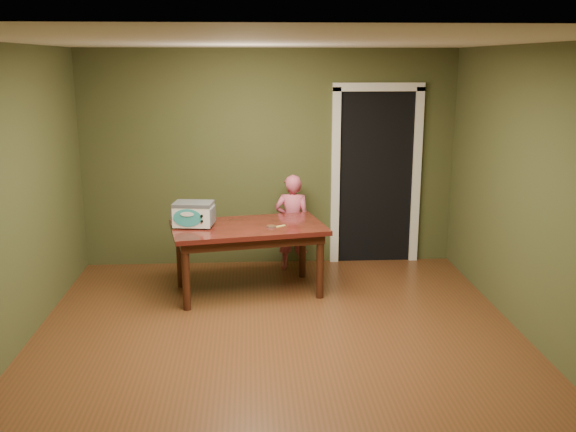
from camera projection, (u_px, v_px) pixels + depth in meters
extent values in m
plane|color=#5C301A|center=(280.00, 348.00, 5.61)|extent=(5.00, 5.00, 0.00)
cube|color=#424424|center=(270.00, 159.00, 7.73)|extent=(4.50, 0.02, 2.60)
cube|color=#424424|center=(305.00, 324.00, 2.88)|extent=(4.50, 0.02, 2.60)
cube|color=#424424|center=(1.00, 207.00, 5.17)|extent=(0.02, 5.00, 2.60)
cube|color=#424424|center=(544.00, 200.00, 5.44)|extent=(0.02, 5.00, 2.60)
cube|color=white|center=(279.00, 41.00, 5.00)|extent=(4.50, 5.00, 0.02)
cube|color=black|center=(371.00, 174.00, 8.16)|extent=(0.90, 0.60, 2.10)
cube|color=black|center=(376.00, 178.00, 7.85)|extent=(0.90, 0.02, 2.10)
cube|color=white|center=(335.00, 179.00, 7.81)|extent=(0.10, 0.06, 2.20)
cube|color=white|center=(416.00, 178.00, 7.87)|extent=(0.10, 0.06, 2.20)
cube|color=white|center=(379.00, 87.00, 7.58)|extent=(1.10, 0.06, 0.10)
cube|color=black|center=(248.00, 228.00, 6.81)|extent=(1.74, 1.18, 0.05)
cube|color=#34170D|center=(248.00, 234.00, 6.83)|extent=(1.60, 1.04, 0.10)
cylinder|color=#34170D|center=(186.00, 277.00, 6.40)|extent=(0.08, 0.08, 0.70)
cylinder|color=#34170D|center=(180.00, 257.00, 7.06)|extent=(0.08, 0.08, 0.70)
cylinder|color=#34170D|center=(320.00, 266.00, 6.74)|extent=(0.08, 0.08, 0.70)
cylinder|color=#34170D|center=(302.00, 248.00, 7.39)|extent=(0.08, 0.08, 0.70)
cylinder|color=#4C4F54|center=(176.00, 228.00, 6.66)|extent=(0.03, 0.03, 0.02)
cylinder|color=#4C4F54|center=(181.00, 223.00, 6.87)|extent=(0.03, 0.03, 0.02)
cylinder|color=#4C4F54|center=(207.00, 229.00, 6.64)|extent=(0.03, 0.03, 0.02)
cylinder|color=#4C4F54|center=(211.00, 224.00, 6.84)|extent=(0.03, 0.03, 0.02)
cube|color=white|center=(194.00, 215.00, 6.72)|extent=(0.43, 0.33, 0.22)
cube|color=#4C4F54|center=(193.00, 204.00, 6.70)|extent=(0.44, 0.34, 0.03)
cube|color=#4C4F54|center=(174.00, 214.00, 6.74)|extent=(0.05, 0.25, 0.17)
cube|color=#4C4F54|center=(213.00, 215.00, 6.71)|extent=(0.05, 0.25, 0.17)
ellipsoid|color=teal|center=(187.00, 218.00, 6.59)|extent=(0.30, 0.05, 0.19)
cylinder|color=black|center=(202.00, 216.00, 6.57)|extent=(0.03, 0.02, 0.03)
cylinder|color=black|center=(202.00, 221.00, 6.58)|extent=(0.02, 0.02, 0.02)
cylinder|color=silver|center=(271.00, 227.00, 6.71)|extent=(0.10, 0.10, 0.02)
cylinder|color=#4E311A|center=(271.00, 226.00, 6.71)|extent=(0.09, 0.09, 0.01)
cube|color=#DCD65F|center=(278.00, 227.00, 6.74)|extent=(0.16, 0.12, 0.01)
imported|color=#D25673|center=(292.00, 222.00, 7.62)|extent=(0.45, 0.33, 1.16)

